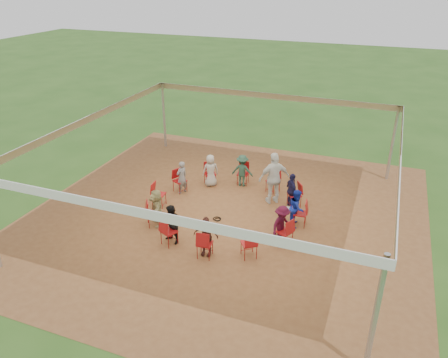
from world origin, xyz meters
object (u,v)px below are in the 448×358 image
(chair_11, at_px, (285,232))
(person_seated_4, at_px, (182,177))
(laptop, at_px, (292,208))
(chair_9, at_px, (205,244))
(chair_5, at_px, (180,181))
(chair_6, at_px, (159,195))
(chair_4, at_px, (210,174))
(person_seated_6, at_px, (172,225))
(person_seated_7, at_px, (206,236))
(person_seated_5, at_px, (157,208))
(chair_3, at_px, (243,174))
(chair_2, at_px, (273,181))
(standing_person, at_px, (274,178))
(person_seated_8, at_px, (282,225))
(chair_0, at_px, (300,213))
(chair_7, at_px, (153,213))
(person_seated_3, at_px, (211,170))
(chair_1, at_px, (294,195))
(person_seated_1, at_px, (292,190))
(person_seated_2, at_px, (242,171))
(person_seated_0, at_px, (297,208))
(chair_10, at_px, (249,244))
(cable_coil, at_px, (217,219))
(chair_8, at_px, (169,232))

(chair_11, xyz_separation_m, person_seated_4, (-4.42, 1.97, 0.19))
(laptop, bearing_deg, chair_9, 138.38)
(chair_5, bearing_deg, chair_6, 15.00)
(chair_11, distance_m, laptop, 1.25)
(chair_4, distance_m, chair_9, 4.79)
(person_seated_6, bearing_deg, person_seated_7, 15.00)
(person_seated_5, bearing_deg, person_seated_4, 150.00)
(chair_9, bearing_deg, chair_11, 30.00)
(chair_3, bearing_deg, chair_2, 165.00)
(chair_6, xyz_separation_m, standing_person, (3.71, 1.72, 0.52))
(chair_6, xyz_separation_m, person_seated_7, (2.71, -2.09, 0.19))
(chair_5, distance_m, standing_person, 3.57)
(laptop, bearing_deg, person_seated_8, 172.31)
(chair_6, xyz_separation_m, chair_11, (4.73, -0.75, 0.00))
(chair_0, bearing_deg, person_seated_8, 159.71)
(chair_0, bearing_deg, person_seated_6, 119.18)
(chair_5, bearing_deg, chair_7, 30.00)
(person_seated_3, bearing_deg, person_seated_4, 15.00)
(chair_1, distance_m, person_seated_1, 0.23)
(person_seated_1, bearing_deg, laptop, 157.69)
(person_seated_2, xyz_separation_m, person_seated_5, (-1.67, -3.73, 0.00))
(person_seated_0, xyz_separation_m, person_seated_1, (-0.44, 1.14, 0.00))
(person_seated_4, bearing_deg, chair_7, 27.54)
(chair_3, xyz_separation_m, person_seated_1, (2.17, -1.08, 0.19))
(chair_0, relative_size, chair_10, 1.00)
(chair_9, bearing_deg, chair_10, 15.00)
(chair_3, bearing_deg, person_seated_3, 20.29)
(person_seated_5, relative_size, standing_person, 0.66)
(chair_9, relative_size, person_seated_5, 0.71)
(chair_4, bearing_deg, person_seated_0, 119.18)
(chair_6, relative_size, person_seated_8, 0.71)
(chair_4, xyz_separation_m, person_seated_8, (3.61, -2.97, 0.19))
(person_seated_5, distance_m, standing_person, 4.26)
(cable_coil, bearing_deg, person_seated_0, 14.04)
(chair_4, height_order, person_seated_4, person_seated_4)
(chair_3, relative_size, chair_6, 1.00)
(chair_2, height_order, person_seated_3, person_seated_3)
(chair_7, distance_m, person_seated_1, 4.84)
(chair_0, bearing_deg, chair_8, 120.00)
(chair_11, height_order, laptop, chair_11)
(person_seated_4, distance_m, laptop, 4.41)
(person_seated_4, bearing_deg, person_seated_2, 150.00)
(person_seated_1, height_order, cable_coil, person_seated_1)
(chair_7, relative_size, person_seated_7, 0.71)
(chair_8, distance_m, laptop, 4.06)
(chair_5, xyz_separation_m, person_seated_2, (2.02, 1.34, 0.19))
(chair_5, distance_m, person_seated_4, 0.23)
(person_seated_4, bearing_deg, standing_person, 122.41)
(chair_2, xyz_separation_m, person_seated_1, (0.90, -0.88, 0.19))
(person_seated_3, bearing_deg, chair_2, 152.46)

